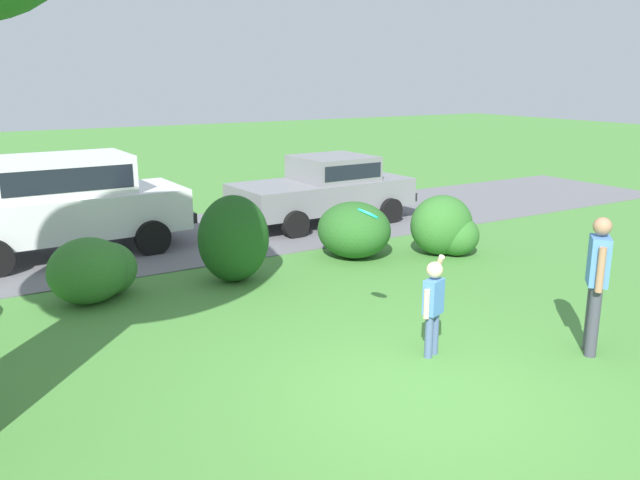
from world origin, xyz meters
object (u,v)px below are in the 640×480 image
adult_onlooker (597,278)px  parked_sedan (325,187)px  parked_suv (63,200)px  frisbee (368,214)px  child_thrower (433,301)px

adult_onlooker → parked_sedan: bearing=82.3°
parked_sedan → parked_suv: bearing=178.3°
parked_suv → frisbee: parked_suv is taller
parked_sedan → adult_onlooker: 8.16m
parked_sedan → adult_onlooker: bearing=-97.7°
parked_suv → parked_sedan: bearing=-1.7°
parked_suv → adult_onlooker: bearing=-60.4°
parked_sedan → frisbee: bearing=-117.5°
child_thrower → frisbee: 1.32m
parked_suv → frisbee: size_ratio=16.88×
frisbee → adult_onlooker: bearing=-36.1°
frisbee → parked_suv: bearing=110.2°
child_thrower → frisbee: bearing=126.9°
parked_suv → child_thrower: size_ratio=3.68×
child_thrower → adult_onlooker: adult_onlooker is taller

